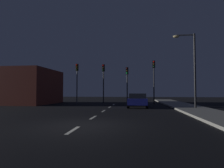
% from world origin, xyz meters
% --- Properties ---
extents(ground_plane, '(80.00, 80.00, 0.00)m').
position_xyz_m(ground_plane, '(0.00, 7.00, 0.00)').
color(ground_plane, black).
extents(sidewalk_curb_right, '(3.00, 40.00, 0.15)m').
position_xyz_m(sidewalk_curb_right, '(7.50, 7.00, 0.07)').
color(sidewalk_curb_right, gray).
rests_on(sidewalk_curb_right, ground_plane).
extents(lane_stripe_nearest, '(0.16, 1.60, 0.01)m').
position_xyz_m(lane_stripe_nearest, '(0.00, -1.20, 0.00)').
color(lane_stripe_nearest, silver).
rests_on(lane_stripe_nearest, ground_plane).
extents(lane_stripe_second, '(0.16, 1.60, 0.01)m').
position_xyz_m(lane_stripe_second, '(0.00, 2.60, 0.00)').
color(lane_stripe_second, silver).
rests_on(lane_stripe_second, ground_plane).
extents(lane_stripe_third, '(0.16, 1.60, 0.01)m').
position_xyz_m(lane_stripe_third, '(0.00, 6.40, 0.00)').
color(lane_stripe_third, silver).
rests_on(lane_stripe_third, ground_plane).
extents(lane_stripe_fourth, '(0.16, 1.60, 0.01)m').
position_xyz_m(lane_stripe_fourth, '(0.00, 10.20, 0.00)').
color(lane_stripe_fourth, silver).
rests_on(lane_stripe_fourth, ground_plane).
extents(lane_stripe_fifth, '(0.16, 1.60, 0.01)m').
position_xyz_m(lane_stripe_fifth, '(0.00, 14.00, 0.00)').
color(lane_stripe_fifth, silver).
rests_on(lane_stripe_fifth, ground_plane).
extents(traffic_signal_far_left, '(0.32, 0.38, 5.16)m').
position_xyz_m(traffic_signal_far_left, '(-4.90, 14.99, 3.60)').
color(traffic_signal_far_left, '#4C4C51').
rests_on(traffic_signal_far_left, ground_plane).
extents(traffic_signal_center_left, '(0.32, 0.38, 5.04)m').
position_xyz_m(traffic_signal_center_left, '(-1.43, 14.99, 3.53)').
color(traffic_signal_center_left, '#2D2D30').
rests_on(traffic_signal_center_left, ground_plane).
extents(traffic_signal_center_right, '(0.32, 0.38, 4.63)m').
position_xyz_m(traffic_signal_center_right, '(1.59, 14.99, 3.26)').
color(traffic_signal_center_right, '#2D2D30').
rests_on(traffic_signal_center_right, ground_plane).
extents(traffic_signal_far_right, '(0.32, 0.38, 5.40)m').
position_xyz_m(traffic_signal_far_right, '(4.88, 14.99, 3.75)').
color(traffic_signal_far_right, black).
rests_on(traffic_signal_far_right, ground_plane).
extents(car_stopped_ahead, '(2.06, 4.31, 1.38)m').
position_xyz_m(car_stopped_ahead, '(2.82, 10.46, 0.72)').
color(car_stopped_ahead, navy).
rests_on(car_stopped_ahead, ground_plane).
extents(street_lamp_right, '(1.93, 0.36, 6.72)m').
position_xyz_m(street_lamp_right, '(7.49, 8.65, 4.08)').
color(street_lamp_right, black).
rests_on(street_lamp_right, ground_plane).
extents(storefront_left, '(4.39, 7.69, 4.41)m').
position_xyz_m(storefront_left, '(-10.20, 14.35, 2.20)').
color(storefront_left, maroon).
rests_on(storefront_left, ground_plane).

